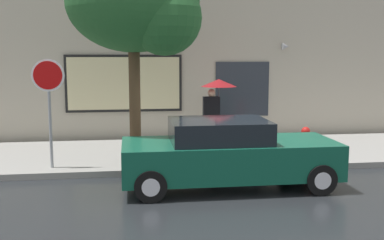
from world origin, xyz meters
name	(u,v)px	position (x,y,z in m)	size (l,w,h in m)	color
ground_plane	(219,185)	(0.00, 0.00, 0.00)	(60.00, 60.00, 0.00)	black
sidewalk	(199,153)	(0.00, 3.00, 0.07)	(20.00, 4.00, 0.15)	gray
building_facade	(187,35)	(-0.02, 5.50, 3.48)	(20.00, 0.67, 7.00)	#B2A893
parked_car	(227,154)	(0.15, -0.13, 0.73)	(4.55, 1.85, 1.47)	#0F4C38
fire_hydrant	(305,143)	(2.64, 1.75, 0.55)	(0.30, 0.44, 0.82)	red
pedestrian_with_umbrella	(216,92)	(0.66, 3.83, 1.73)	(1.05, 1.05, 1.97)	black
street_tree	(139,6)	(-1.63, 1.63, 3.98)	(3.19, 2.71, 5.12)	#4C3823
stop_sign	(49,92)	(-3.78, 1.52, 1.98)	(0.76, 0.10, 2.59)	gray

